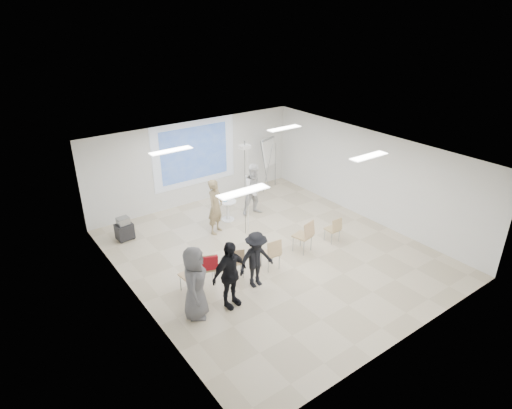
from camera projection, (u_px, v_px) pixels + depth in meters
floor at (272, 254)px, 12.54m from camera, size 8.00×9.00×0.10m
ceiling at (274, 153)px, 11.23m from camera, size 8.00×9.00×0.10m
wall_back at (194, 162)px, 15.22m from camera, size 8.00×0.10×3.00m
wall_left at (133, 251)px, 9.72m from camera, size 0.10×9.00×3.00m
wall_right at (370, 175)px, 14.04m from camera, size 0.10×9.00×3.00m
projection_halo at (195, 153)px, 15.02m from camera, size 3.20×0.01×2.30m
projection_image at (195, 153)px, 15.01m from camera, size 2.60×0.01×1.90m
pedestal_table at (228, 209)px, 14.24m from camera, size 0.74×0.74×0.73m
player_left at (215, 203)px, 13.24m from camera, size 0.89×0.80×2.02m
player_right at (255, 187)px, 14.45m from camera, size 1.09×0.94×1.99m
controller_left at (216, 190)px, 13.38m from camera, size 0.10×0.13×0.04m
controller_right at (246, 176)px, 14.39m from camera, size 0.07×0.14×0.04m
chair_far_left at (191, 273)px, 10.54m from camera, size 0.48×0.52×0.95m
chair_left_mid at (206, 266)px, 10.85m from camera, size 0.57×0.59×0.94m
chair_left_inner at (236, 260)px, 11.20m from camera, size 0.54×0.56×0.87m
chair_center at (272, 252)px, 11.50m from camera, size 0.48×0.51×0.93m
chair_right_inner at (305, 234)px, 12.30m from camera, size 0.58×0.60×1.01m
chair_right_far at (334, 228)px, 12.87m from camera, size 0.39×0.42×0.82m
red_jacket at (210, 263)px, 10.69m from camera, size 0.41×0.23×0.38m
laptop at (235, 260)px, 11.30m from camera, size 0.38×0.34×0.03m
audience_left at (230, 270)px, 9.91m from camera, size 1.25×0.87×1.98m
audience_mid at (256, 256)px, 10.69m from camera, size 1.14×0.65×1.74m
audience_outer at (195, 279)px, 9.57m from camera, size 1.10×1.18×2.01m
flipchart_easel at (269, 152)px, 16.21m from camera, size 0.85×0.67×2.06m
av_cart at (124, 229)px, 13.08m from camera, size 0.52×0.43×0.74m
ceiling_projector at (245, 151)px, 12.53m from camera, size 0.30×0.25×3.00m
fluor_panel_nw at (171, 151)px, 11.66m from camera, size 1.20×0.30×0.02m
fluor_panel_ne at (284, 128)px, 13.79m from camera, size 1.20×0.30×0.02m
fluor_panel_sw at (243, 192)px, 9.10m from camera, size 1.20×0.30×0.02m
fluor_panel_se at (369, 156)px, 11.22m from camera, size 1.20×0.30×0.02m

